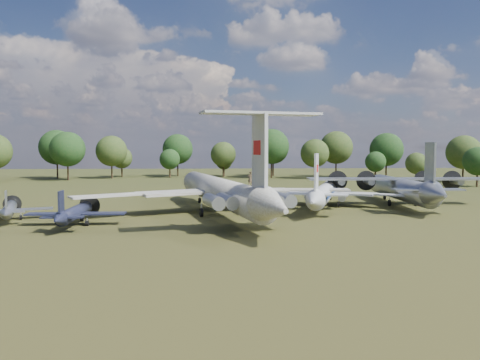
{
  "coord_description": "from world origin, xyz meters",
  "views": [
    {
      "loc": [
        3.15,
        -70.48,
        9.96
      ],
      "look_at": [
        7.12,
        0.4,
        5.0
      ],
      "focal_mm": 35.0,
      "sensor_mm": 36.0,
      "label": 1
    }
  ],
  "objects_px": {
    "tu104_jet": "(325,195)",
    "an12_transport": "(401,192)",
    "il62_airliner": "(219,196)",
    "small_prop_west": "(75,216)",
    "small_prop_northwest": "(9,212)",
    "person_on_il62": "(250,179)"
  },
  "relations": [
    {
      "from": "small_prop_west",
      "to": "small_prop_northwest",
      "type": "height_order",
      "value": "small_prop_west"
    },
    {
      "from": "tu104_jet",
      "to": "small_prop_northwest",
      "type": "relative_size",
      "value": 2.53
    },
    {
      "from": "small_prop_west",
      "to": "small_prop_northwest",
      "type": "bearing_deg",
      "value": 152.79
    },
    {
      "from": "tu104_jet",
      "to": "an12_transport",
      "type": "height_order",
      "value": "an12_transport"
    },
    {
      "from": "an12_transport",
      "to": "person_on_il62",
      "type": "distance_m",
      "value": 36.62
    },
    {
      "from": "an12_transport",
      "to": "small_prop_northwest",
      "type": "relative_size",
      "value": 2.33
    },
    {
      "from": "tu104_jet",
      "to": "small_prop_northwest",
      "type": "bearing_deg",
      "value": -146.03
    },
    {
      "from": "il62_airliner",
      "to": "an12_transport",
      "type": "height_order",
      "value": "il62_airliner"
    },
    {
      "from": "small_prop_west",
      "to": "tu104_jet",
      "type": "bearing_deg",
      "value": 24.88
    },
    {
      "from": "il62_airliner",
      "to": "small_prop_northwest",
      "type": "relative_size",
      "value": 3.61
    },
    {
      "from": "small_prop_northwest",
      "to": "small_prop_west",
      "type": "bearing_deg",
      "value": -46.01
    },
    {
      "from": "small_prop_northwest",
      "to": "person_on_il62",
      "type": "distance_m",
      "value": 34.31
    },
    {
      "from": "an12_transport",
      "to": "small_prop_west",
      "type": "height_order",
      "value": "an12_transport"
    },
    {
      "from": "il62_airliner",
      "to": "an12_transport",
      "type": "bearing_deg",
      "value": 2.24
    },
    {
      "from": "an12_transport",
      "to": "small_prop_northwest",
      "type": "bearing_deg",
      "value": -165.21
    },
    {
      "from": "tu104_jet",
      "to": "small_prop_west",
      "type": "xyz_separation_m",
      "value": [
        -36.48,
        -17.51,
        -0.68
      ]
    },
    {
      "from": "an12_transport",
      "to": "tu104_jet",
      "type": "bearing_deg",
      "value": -174.37
    },
    {
      "from": "tu104_jet",
      "to": "person_on_il62",
      "type": "relative_size",
      "value": 21.8
    },
    {
      "from": "il62_airliner",
      "to": "person_on_il62",
      "type": "distance_m",
      "value": 15.53
    },
    {
      "from": "tu104_jet",
      "to": "an12_transport",
      "type": "bearing_deg",
      "value": 22.29
    },
    {
      "from": "il62_airliner",
      "to": "an12_transport",
      "type": "xyz_separation_m",
      "value": [
        31.33,
        8.76,
        -0.37
      ]
    },
    {
      "from": "il62_airliner",
      "to": "small_prop_west",
      "type": "bearing_deg",
      "value": -166.21
    }
  ]
}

